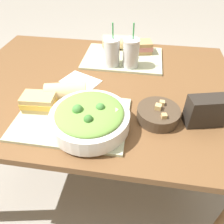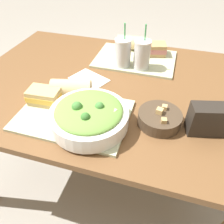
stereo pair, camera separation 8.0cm
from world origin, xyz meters
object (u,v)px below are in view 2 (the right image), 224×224
object	(u,v)px
drink_cup_dark	(123,53)
salad_bowl	(89,115)
sandwich_near	(45,96)
sandwich_far	(154,49)
chip_bag	(209,120)
soup_bowl	(160,118)
baguette_far	(132,43)
napkin_folded	(89,80)
baguette_near	(72,88)
drink_cup_red	(142,55)

from	to	relation	value
drink_cup_dark	salad_bowl	bearing A→B (deg)	-90.75
sandwich_near	sandwich_far	size ratio (longest dim) A/B	0.96
drink_cup_dark	chip_bag	distance (m)	0.55
salad_bowl	soup_bowl	distance (m)	0.26
sandwich_near	chip_bag	world-z (taller)	chip_bag
sandwich_near	sandwich_far	bearing A→B (deg)	53.04
drink_cup_dark	baguette_far	bearing A→B (deg)	88.79
napkin_folded	baguette_near	bearing A→B (deg)	-94.97
salad_bowl	drink_cup_dark	distance (m)	0.47
soup_bowl	napkin_folded	bearing A→B (deg)	150.56
soup_bowl	chip_bag	world-z (taller)	chip_bag
salad_bowl	napkin_folded	distance (m)	0.32
soup_bowl	sandwich_near	xyz separation A→B (m)	(-0.47, -0.02, 0.02)
sandwich_near	drink_cup_dark	bearing A→B (deg)	56.30
drink_cup_dark	chip_bag	xyz separation A→B (m)	(0.41, -0.37, -0.02)
drink_cup_dark	drink_cup_red	world-z (taller)	drink_cup_red
baguette_far	drink_cup_dark	bearing A→B (deg)	177.08
drink_cup_red	napkin_folded	distance (m)	0.29
drink_cup_dark	napkin_folded	xyz separation A→B (m)	(-0.13, -0.17, -0.08)
drink_cup_red	soup_bowl	bearing A→B (deg)	-69.25
baguette_near	drink_cup_red	distance (m)	0.40
chip_bag	salad_bowl	bearing A→B (deg)	178.65
sandwich_far	baguette_far	world-z (taller)	baguette_far
soup_bowl	drink_cup_red	xyz separation A→B (m)	(-0.14, 0.38, 0.05)
baguette_far	sandwich_far	bearing A→B (deg)	-104.92
soup_bowl	sandwich_near	bearing A→B (deg)	-177.42
drink_cup_red	chip_bag	size ratio (longest dim) A/B	1.44
sandwich_near	baguette_far	size ratio (longest dim) A/B	0.82
salad_bowl	sandwich_far	size ratio (longest dim) A/B	1.99
salad_bowl	napkin_folded	size ratio (longest dim) A/B	1.38
sandwich_far	drink_cup_dark	world-z (taller)	drink_cup_dark
baguette_near	chip_bag	xyz separation A→B (m)	(0.55, -0.05, 0.01)
salad_bowl	soup_bowl	bearing A→B (deg)	19.92
sandwich_near	drink_cup_dark	size ratio (longest dim) A/B	0.63
drink_cup_dark	drink_cup_red	size ratio (longest dim) A/B	0.98
sandwich_far	drink_cup_dark	bearing A→B (deg)	-143.75
sandwich_far	baguette_far	size ratio (longest dim) A/B	0.86
salad_bowl	drink_cup_red	distance (m)	0.48
baguette_near	napkin_folded	bearing A→B (deg)	-18.77
baguette_far	baguette_near	bearing A→B (deg)	162.99
soup_bowl	baguette_far	xyz separation A→B (m)	(-0.24, 0.58, 0.02)
sandwich_far	drink_cup_dark	distance (m)	0.22
baguette_far	salad_bowl	bearing A→B (deg)	177.40
sandwich_near	salad_bowl	bearing A→B (deg)	-20.95
sandwich_near	drink_cup_red	bearing A→B (deg)	46.79
baguette_far	chip_bag	distance (m)	0.70
salad_bowl	sandwich_far	xyz separation A→B (m)	(0.15, 0.63, -0.01)
baguette_far	napkin_folded	world-z (taller)	baguette_far
sandwich_near	baguette_near	distance (m)	0.12
chip_bag	napkin_folded	bearing A→B (deg)	145.19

